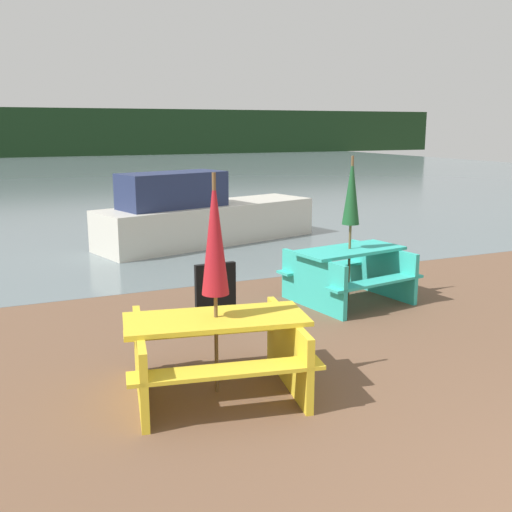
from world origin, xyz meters
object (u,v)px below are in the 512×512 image
umbrella_crimson (215,236)px  umbrella_darkgreen (352,192)px  boat (202,217)px  signboard (215,291)px  picnic_table_teal (349,270)px  picnic_table_yellow (216,347)px

umbrella_crimson → umbrella_darkgreen: 3.51m
umbrella_crimson → boat: 7.56m
boat → signboard: size_ratio=6.88×
picnic_table_teal → umbrella_darkgreen: umbrella_darkgreen is taller
boat → umbrella_crimson: bearing=-123.1°
umbrella_crimson → signboard: 2.51m
picnic_table_teal → signboard: (-2.05, 0.01, -0.08)m
picnic_table_teal → signboard: 2.05m
boat → umbrella_darkgreen: bearing=-99.5°
picnic_table_yellow → picnic_table_teal: 3.51m
picnic_table_yellow → boat: 7.50m
picnic_table_teal → signboard: picnic_table_teal is taller
picnic_table_teal → boat: boat is taller
picnic_table_teal → umbrella_crimson: (-2.81, -2.10, 1.06)m
umbrella_darkgreen → signboard: umbrella_darkgreen is taller
umbrella_darkgreen → boat: size_ratio=0.41×
picnic_table_yellow → umbrella_crimson: (-0.00, 0.00, 1.06)m
umbrella_crimson → boat: umbrella_crimson is taller
umbrella_crimson → picnic_table_teal: bearing=36.7°
picnic_table_teal → boat: size_ratio=0.35×
picnic_table_yellow → boat: boat is taller
picnic_table_teal → umbrella_crimson: 3.66m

